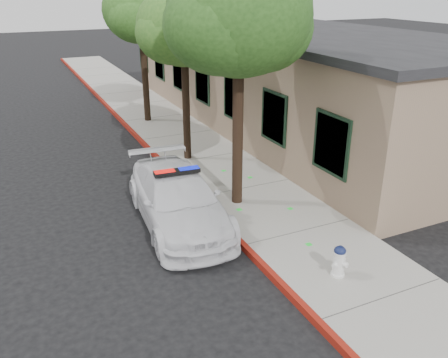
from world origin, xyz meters
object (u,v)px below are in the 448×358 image
Objects in this scene: street_tree_far at (142,14)px; fire_hydrant at (339,261)px; police_car at (178,199)px; street_tree_near at (240,21)px; clapboard_building at (285,77)px; street_tree_mid at (184,30)px.

fire_hydrant is at bearing -89.57° from street_tree_far.
street_tree_near is (1.88, 0.26, 4.38)m from police_car.
fire_hydrant is at bearing -56.28° from police_car.
street_tree_near reaches higher than police_car.
police_car is at bearing -137.20° from clapboard_building.
street_tree_far reaches higher than police_car.
clapboard_building is 10.44m from police_car.
street_tree_mid is at bearing -154.34° from clapboard_building.
street_tree_far is at bearing 82.46° from police_car.
street_tree_near reaches higher than street_tree_mid.
police_car reaches higher than fire_hydrant.
clapboard_building is 9.34m from street_tree_near.
fire_hydrant is 14.30m from street_tree_far.
street_tree_far is at bearing 88.16° from street_tree_mid.
clapboard_building reaches higher than police_car.
fire_hydrant is (2.19, -3.94, -0.21)m from police_car.
fire_hydrant is at bearing -88.09° from street_tree_mid.
police_car is (-7.59, -7.03, -1.41)m from clapboard_building.
street_tree_far is (0.21, 9.46, -0.35)m from street_tree_near.
police_car is 4.52m from fire_hydrant.
clapboard_building is 6.74m from street_tree_mid.
street_tree_mid is at bearing 89.49° from street_tree_near.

